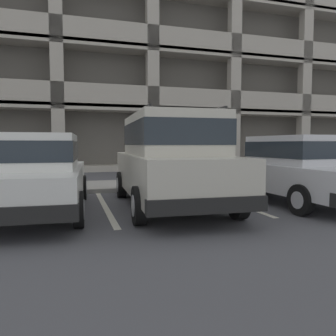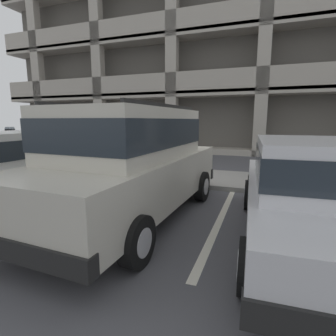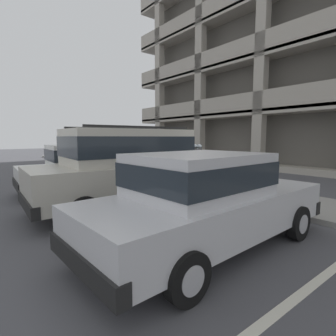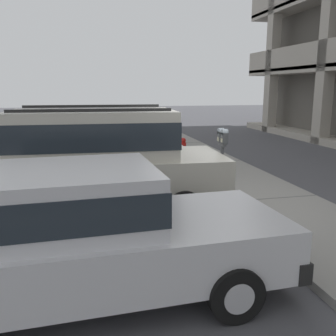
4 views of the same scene
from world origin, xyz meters
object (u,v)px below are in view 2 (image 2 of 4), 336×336
Objects in this scene: silver_suv at (132,159)px; parking_meter_near at (169,142)px; red_sedan at (20,165)px; dark_hatchback at (315,192)px; fire_hydrant at (56,159)px; parking_meter_far at (11,138)px; parking_garage at (269,2)px.

parking_meter_near is (-0.20, 2.54, 0.11)m from silver_suv.
red_sedan is 5.59m from dark_hatchback.
dark_hatchback is 7.91m from fire_hydrant.
fire_hydrant is at bearing 149.79° from silver_suv.
parking_meter_far reaches higher than red_sedan.
parking_meter_far is at bearing 145.85° from red_sedan.
parking_meter_near is (2.50, 2.55, 0.37)m from red_sedan.
dark_hatchback reaches higher than fire_hydrant.
parking_meter_far is at bearing -168.89° from fire_hydrant.
silver_suv is 6.95× the size of fire_hydrant.
parking_garage is at bearing 57.04° from parking_meter_far.
dark_hatchback is at bearing -23.02° from fire_hydrant.
red_sedan is 4.17m from parking_meter_far.
parking_meter_near is at bearing -4.05° from fire_hydrant.
dark_hatchback is at bearing -86.55° from parking_garage.
silver_suv is 16.94m from parking_garage.
red_sedan is at bearing -107.51° from parking_garage.
dark_hatchback is 9.32m from parking_meter_far.
silver_suv reaches higher than parking_meter_far.
parking_garage is at bearing 90.81° from dark_hatchback.
red_sedan is at bearing -177.16° from silver_suv.
fire_hydrant is (-4.39, 2.84, -0.62)m from silver_suv.
silver_suv is at bearing -32.88° from fire_hydrant.
parking_meter_far is 1.80m from fire_hydrant.
dark_hatchback is at bearing -42.17° from parking_meter_near.
parking_meter_far is 16.63m from parking_garage.
red_sedan is at bearing -37.44° from parking_meter_far.
dark_hatchback is at bearing -17.34° from parking_meter_far.
silver_suv is 2.71m from red_sedan.
parking_meter_near reaches higher than fire_hydrant.
parking_meter_near is 1.01× the size of parking_meter_far.
fire_hydrant is at bearing -117.97° from parking_garage.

